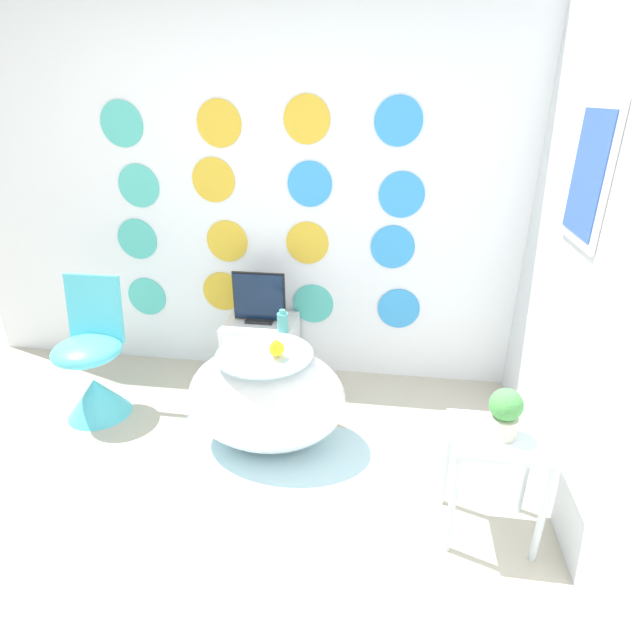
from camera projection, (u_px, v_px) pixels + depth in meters
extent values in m
plane|color=#BCB29E|center=(166.00, 587.00, 2.06)|extent=(12.00, 12.00, 0.00)
cube|color=white|center=(263.00, 189.00, 3.23)|extent=(4.35, 0.04, 2.60)
cylinder|color=#4CBFB2|center=(147.00, 297.00, 3.66)|extent=(0.29, 0.01, 0.29)
cylinder|color=gold|center=(223.00, 291.00, 3.55)|extent=(0.29, 0.01, 0.29)
cylinder|color=#4CBFB2|center=(313.00, 304.00, 3.49)|extent=(0.29, 0.01, 0.29)
cylinder|color=#3899E5|center=(399.00, 309.00, 3.41)|extent=(0.29, 0.01, 0.29)
cylinder|color=#4CBFB2|center=(137.00, 239.00, 3.48)|extent=(0.29, 0.01, 0.29)
cylinder|color=gold|center=(227.00, 241.00, 3.39)|extent=(0.29, 0.01, 0.29)
cylinder|color=gold|center=(307.00, 243.00, 3.31)|extent=(0.29, 0.01, 0.29)
cylinder|color=#3899E5|center=(393.00, 247.00, 3.24)|extent=(0.29, 0.01, 0.29)
cylinder|color=#4CBFB2|center=(139.00, 186.00, 3.32)|extent=(0.29, 0.01, 0.29)
cylinder|color=gold|center=(213.00, 180.00, 3.23)|extent=(0.29, 0.01, 0.29)
cylinder|color=#3899E5|center=(310.00, 184.00, 3.15)|extent=(0.29, 0.01, 0.29)
cylinder|color=#3899E5|center=(402.00, 195.00, 3.10)|extent=(0.29, 0.01, 0.29)
cylinder|color=#4CBFB2|center=(122.00, 124.00, 3.17)|extent=(0.29, 0.01, 0.29)
cylinder|color=gold|center=(219.00, 123.00, 3.08)|extent=(0.29, 0.01, 0.29)
cylinder|color=gold|center=(307.00, 119.00, 3.00)|extent=(0.29, 0.01, 0.29)
cylinder|color=#3899E5|center=(399.00, 121.00, 2.93)|extent=(0.29, 0.01, 0.29)
cube|color=silver|center=(592.00, 237.00, 2.15)|extent=(0.04, 2.87, 2.60)
cube|color=white|center=(590.00, 174.00, 2.13)|extent=(0.02, 0.44, 0.60)
cube|color=#3359B2|center=(588.00, 174.00, 2.14)|extent=(0.01, 0.36, 0.52)
cube|color=silver|center=(271.00, 461.00, 2.77)|extent=(1.25, 0.71, 0.01)
ellipsoid|color=white|center=(267.00, 397.00, 2.82)|extent=(0.90, 0.65, 0.60)
cylinder|color=#B2DBEA|center=(264.00, 354.00, 2.70)|extent=(0.53, 0.53, 0.01)
sphere|color=yellow|center=(277.00, 349.00, 2.63)|extent=(0.08, 0.08, 0.08)
sphere|color=yellow|center=(276.00, 345.00, 2.60)|extent=(0.05, 0.05, 0.05)
cone|color=orange|center=(275.00, 347.00, 2.58)|extent=(0.02, 0.02, 0.02)
cone|color=#4CC6DB|center=(97.00, 397.00, 3.14)|extent=(0.39, 0.39, 0.25)
ellipsoid|color=#4CC6DB|center=(87.00, 351.00, 3.01)|extent=(0.41, 0.41, 0.14)
cube|color=#4CC6DB|center=(95.00, 309.00, 3.06)|extent=(0.35, 0.09, 0.42)
cube|color=silver|center=(262.00, 352.00, 3.45)|extent=(0.47, 0.39, 0.47)
cube|color=white|center=(254.00, 354.00, 3.25)|extent=(0.40, 0.01, 0.13)
cube|color=black|center=(260.00, 320.00, 3.35)|extent=(0.18, 0.12, 0.02)
cube|color=black|center=(259.00, 296.00, 3.29)|extent=(0.35, 0.01, 0.33)
cube|color=#0F1E38|center=(259.00, 297.00, 3.28)|extent=(0.33, 0.01, 0.31)
cylinder|color=#51B2AD|center=(283.00, 323.00, 3.18)|extent=(0.07, 0.07, 0.13)
cylinder|color=#51B2AD|center=(282.00, 312.00, 3.15)|extent=(0.04, 0.04, 0.02)
cube|color=silver|center=(500.00, 437.00, 2.12)|extent=(0.42, 0.34, 0.02)
cylinder|color=silver|center=(452.00, 505.00, 2.13)|extent=(0.03, 0.03, 0.52)
cylinder|color=silver|center=(542.00, 515.00, 2.08)|extent=(0.03, 0.03, 0.52)
cylinder|color=silver|center=(447.00, 461.00, 2.39)|extent=(0.03, 0.03, 0.52)
cylinder|color=silver|center=(527.00, 469.00, 2.34)|extent=(0.03, 0.03, 0.52)
cylinder|color=beige|center=(502.00, 426.00, 2.10)|extent=(0.12, 0.12, 0.09)
sphere|color=#4C9E4C|center=(506.00, 405.00, 2.06)|extent=(0.14, 0.14, 0.14)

